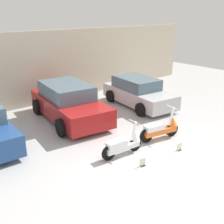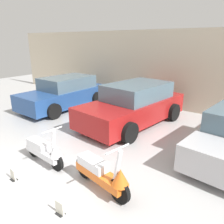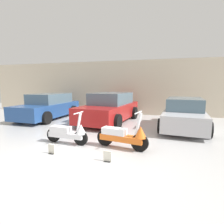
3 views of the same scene
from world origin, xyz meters
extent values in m
plane|color=#B2B2B2|center=(0.00, 0.00, 0.00)|extent=(28.00, 28.00, 0.00)
cube|color=beige|center=(0.00, 7.20, 1.70)|extent=(19.60, 0.12, 3.40)
cylinder|color=black|center=(-0.06, 0.82, 0.23)|extent=(0.46, 0.12, 0.46)
cylinder|color=black|center=(-1.07, 0.91, 0.23)|extent=(0.46, 0.12, 0.46)
cube|color=silver|center=(-0.57, 0.86, 0.29)|extent=(1.21, 0.39, 0.16)
cube|color=white|center=(-0.78, 0.88, 0.45)|extent=(0.69, 0.33, 0.18)
cylinder|color=white|center=(-0.12, 0.82, 0.69)|extent=(0.22, 0.10, 0.65)
cylinder|color=white|center=(-0.12, 0.82, 1.01)|extent=(0.08, 0.53, 0.03)
cone|color=silver|center=(-0.05, 0.82, 0.51)|extent=(0.33, 0.33, 0.30)
cylinder|color=black|center=(1.74, 0.78, 0.25)|extent=(0.50, 0.18, 0.50)
cylinder|color=black|center=(0.66, 0.99, 0.25)|extent=(0.50, 0.18, 0.50)
cube|color=orange|center=(1.20, 0.89, 0.31)|extent=(1.33, 0.55, 0.17)
cube|color=white|center=(0.97, 0.93, 0.49)|extent=(0.77, 0.43, 0.19)
cylinder|color=white|center=(1.68, 0.79, 0.75)|extent=(0.24, 0.13, 0.70)
cylinder|color=white|center=(1.68, 0.79, 1.10)|extent=(0.15, 0.57, 0.03)
cone|color=orange|center=(1.76, 0.77, 0.56)|extent=(0.39, 0.39, 0.32)
cylinder|color=black|center=(-2.92, 3.19, 0.31)|extent=(0.24, 0.63, 0.62)
cube|color=maroon|center=(-0.17, 4.51, 0.54)|extent=(2.37, 4.52, 0.72)
cube|color=slate|center=(-0.13, 4.77, 1.18)|extent=(1.90, 2.61, 0.57)
cylinder|color=black|center=(0.57, 3.06, 0.33)|extent=(0.31, 0.68, 0.66)
cylinder|color=black|center=(-1.28, 3.31, 0.33)|extent=(0.31, 0.68, 0.66)
cylinder|color=black|center=(0.94, 5.71, 0.33)|extent=(0.31, 0.68, 0.66)
cylinder|color=black|center=(-0.91, 5.97, 0.33)|extent=(0.31, 0.68, 0.66)
cube|color=#B7B7BC|center=(3.29, 3.97, 0.48)|extent=(2.03, 3.97, 0.64)
cube|color=slate|center=(3.32, 4.19, 1.04)|extent=(1.64, 2.29, 0.50)
cylinder|color=black|center=(3.97, 2.69, 0.29)|extent=(0.27, 0.60, 0.58)
cylinder|color=black|center=(2.33, 2.89, 0.29)|extent=(0.27, 0.60, 0.58)
cylinder|color=black|center=(4.25, 5.04, 0.29)|extent=(0.27, 0.60, 0.58)
cylinder|color=black|center=(2.62, 5.24, 0.29)|extent=(0.27, 0.60, 0.58)
cube|color=black|center=(-0.54, 0.01, 0.01)|extent=(0.17, 0.14, 0.01)
cube|color=silver|center=(-0.54, 0.01, 0.13)|extent=(0.20, 0.05, 0.26)
cube|color=black|center=(1.05, -0.09, 0.01)|extent=(0.16, 0.12, 0.01)
cube|color=silver|center=(1.05, -0.09, 0.13)|extent=(0.20, 0.03, 0.26)
camera|label=1|loc=(-5.82, -4.87, 4.29)|focal=45.00mm
camera|label=2|loc=(3.60, -2.09, 2.92)|focal=35.00mm
camera|label=3|loc=(2.18, -3.94, 1.82)|focal=28.00mm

